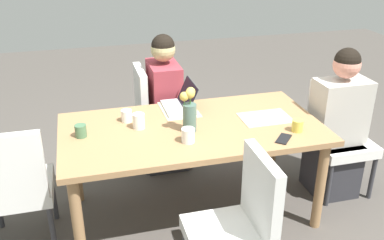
% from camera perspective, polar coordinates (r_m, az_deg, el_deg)
% --- Properties ---
extents(ground_plane, '(10.00, 10.00, 0.00)m').
position_cam_1_polar(ground_plane, '(3.40, 0.00, -11.90)').
color(ground_plane, '#4C4742').
extents(dining_table, '(1.80, 0.93, 0.72)m').
position_cam_1_polar(dining_table, '(3.06, 0.00, -2.21)').
color(dining_table, '#9E754C').
rests_on(dining_table, ground_plane).
extents(chair_near_left_near, '(0.44, 0.44, 0.90)m').
position_cam_1_polar(chair_near_left_near, '(3.81, -4.84, 1.03)').
color(chair_near_left_near, silver).
rests_on(chair_near_left_near, ground_plane).
extents(person_near_left_near, '(0.36, 0.40, 1.19)m').
position_cam_1_polar(person_near_left_near, '(3.76, -3.57, 1.18)').
color(person_near_left_near, '#2D2D33').
rests_on(person_near_left_near, ground_plane).
extents(chair_head_left_left_mid, '(0.44, 0.44, 0.90)m').
position_cam_1_polar(chair_head_left_left_mid, '(3.66, 18.47, -1.29)').
color(chair_head_left_left_mid, silver).
rests_on(chair_head_left_left_mid, ground_plane).
extents(person_head_left_left_mid, '(0.40, 0.36, 1.19)m').
position_cam_1_polar(person_head_left_left_mid, '(3.56, 18.35, -1.51)').
color(person_head_left_left_mid, '#2D2D33').
rests_on(person_head_left_left_mid, ground_plane).
extents(chair_far_left_far, '(0.44, 0.44, 0.90)m').
position_cam_1_polar(chair_far_left_far, '(2.50, 6.27, -13.16)').
color(chair_far_left_far, silver).
rests_on(chair_far_left_far, ground_plane).
extents(chair_head_right_right_near, '(0.44, 0.44, 0.90)m').
position_cam_1_polar(chair_head_right_right_near, '(3.02, -22.09, -7.72)').
color(chair_head_right_right_near, silver).
rests_on(chair_head_right_right_near, ground_plane).
extents(flower_vase, '(0.11, 0.09, 0.31)m').
position_cam_1_polar(flower_vase, '(2.90, -0.36, 1.24)').
color(flower_vase, '#4C6B60').
rests_on(flower_vase, dining_table).
extents(placemat_near_left_near, '(0.27, 0.37, 0.00)m').
position_cam_1_polar(placemat_near_left_near, '(3.29, -1.70, 1.37)').
color(placemat_near_left_near, beige).
rests_on(placemat_near_left_near, dining_table).
extents(placemat_head_left_left_mid, '(0.36, 0.26, 0.00)m').
position_cam_1_polar(placemat_head_left_left_mid, '(3.20, 9.56, 0.30)').
color(placemat_head_left_left_mid, beige).
rests_on(placemat_head_left_left_mid, dining_table).
extents(laptop_near_left_near, '(0.22, 0.32, 0.20)m').
position_cam_1_polar(laptop_near_left_near, '(3.29, -1.40, 2.19)').
color(laptop_near_left_near, silver).
rests_on(laptop_near_left_near, dining_table).
extents(coffee_mug_near_left, '(0.08, 0.08, 0.09)m').
position_cam_1_polar(coffee_mug_near_left, '(3.12, -8.53, 0.55)').
color(coffee_mug_near_left, white).
rests_on(coffee_mug_near_left, dining_table).
extents(coffee_mug_near_right, '(0.08, 0.08, 0.11)m').
position_cam_1_polar(coffee_mug_near_right, '(3.00, -6.97, -0.13)').
color(coffee_mug_near_right, white).
rests_on(coffee_mug_near_right, dining_table).
extents(coffee_mug_centre_left, '(0.08, 0.08, 0.09)m').
position_cam_1_polar(coffee_mug_centre_left, '(2.96, -14.32, -1.39)').
color(coffee_mug_centre_left, '#47704C').
rests_on(coffee_mug_centre_left, dining_table).
extents(coffee_mug_centre_right, '(0.09, 0.09, 0.09)m').
position_cam_1_polar(coffee_mug_centre_right, '(2.80, -0.51, -2.02)').
color(coffee_mug_centre_right, white).
rests_on(coffee_mug_centre_right, dining_table).
extents(coffee_mug_far_left, '(0.08, 0.08, 0.08)m').
position_cam_1_polar(coffee_mug_far_left, '(3.03, 13.60, -0.72)').
color(coffee_mug_far_left, '#DBC64C').
rests_on(coffee_mug_far_left, dining_table).
extents(phone_black, '(0.15, 0.16, 0.01)m').
position_cam_1_polar(phone_black, '(2.91, 11.88, -2.42)').
color(phone_black, black).
rests_on(phone_black, dining_table).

